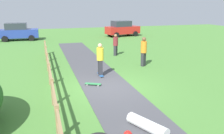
# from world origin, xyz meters

# --- Properties ---
(ground_plane) EXTENTS (60.00, 60.00, 0.00)m
(ground_plane) POSITION_xyz_m (0.00, 0.00, 0.00)
(ground_plane) COLOR #4C8438
(asphalt_path) EXTENTS (2.40, 28.00, 0.02)m
(asphalt_path) POSITION_xyz_m (0.00, 0.00, 0.01)
(asphalt_path) COLOR #47474C
(asphalt_path) RESTS_ON ground_plane
(wooden_fence) EXTENTS (0.12, 18.12, 1.10)m
(wooden_fence) POSITION_xyz_m (-2.60, 0.00, 0.67)
(wooden_fence) COLOR #997A51
(wooden_fence) RESTS_ON ground_plane
(skater_riding) EXTENTS (0.39, 0.81, 1.83)m
(skater_riding) POSITION_xyz_m (0.14, 1.92, 1.04)
(skater_riding) COLOR #265999
(skater_riding) RESTS_ON asphalt_path
(skater_fallen) EXTENTS (1.38, 1.49, 0.36)m
(skater_fallen) POSITION_xyz_m (0.03, -4.23, 0.20)
(skater_fallen) COLOR white
(skater_fallen) RESTS_ON asphalt_path
(skateboard_loose) EXTENTS (0.80, 0.56, 0.08)m
(skateboard_loose) POSITION_xyz_m (-0.59, 0.50, 0.09)
(skateboard_loose) COLOR #338C4C
(skateboard_loose) RESTS_ON asphalt_path
(bystander_maroon) EXTENTS (0.54, 0.54, 1.67)m
(bystander_maroon) POSITION_xyz_m (2.63, 6.90, 0.92)
(bystander_maroon) COLOR #2D2D33
(bystander_maroon) RESTS_ON ground_plane
(bystander_orange) EXTENTS (0.53, 0.53, 1.89)m
(bystander_orange) POSITION_xyz_m (3.35, 3.27, 1.05)
(bystander_orange) COLOR #2D2D33
(bystander_orange) RESTS_ON ground_plane
(parked_car_red) EXTENTS (4.44, 2.58, 1.92)m
(parked_car_red) POSITION_xyz_m (6.99, 17.69, 0.96)
(parked_car_red) COLOR red
(parked_car_red) RESTS_ON ground_plane
(parked_car_blue) EXTENTS (4.24, 2.07, 1.92)m
(parked_car_blue) POSITION_xyz_m (-5.23, 17.70, 0.96)
(parked_car_blue) COLOR #283D99
(parked_car_blue) RESTS_ON ground_plane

